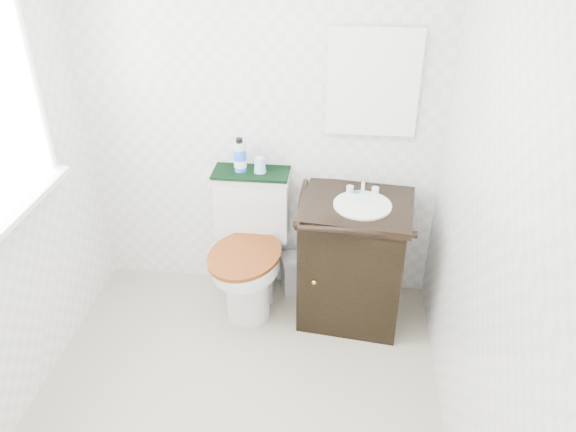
% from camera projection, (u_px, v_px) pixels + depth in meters
% --- Properties ---
extents(floor, '(2.40, 2.40, 0.00)m').
position_uv_depth(floor, '(232.00, 416.00, 2.96)').
color(floor, '#A59D85').
rests_on(floor, ground).
extents(wall_back, '(2.40, 0.00, 2.40)m').
position_uv_depth(wall_back, '(260.00, 119.00, 3.37)').
color(wall_back, white).
rests_on(wall_back, ground).
extents(wall_right, '(0.00, 2.40, 2.40)m').
position_uv_depth(wall_right, '(487.00, 238.00, 2.25)').
color(wall_right, white).
rests_on(wall_right, ground).
extents(mirror, '(0.50, 0.02, 0.60)m').
position_uv_depth(mirror, '(373.00, 83.00, 3.16)').
color(mirror, silver).
rests_on(mirror, wall_back).
extents(toilet, '(0.52, 0.69, 0.88)m').
position_uv_depth(toilet, '(250.00, 252.00, 3.59)').
color(toilet, white).
rests_on(toilet, floor).
extents(vanity, '(0.71, 0.62, 0.92)m').
position_uv_depth(vanity, '(353.00, 258.00, 3.46)').
color(vanity, black).
rests_on(vanity, floor).
extents(trash_bin, '(0.23, 0.21, 0.28)m').
position_uv_depth(trash_bin, '(296.00, 273.00, 3.81)').
color(trash_bin, silver).
rests_on(trash_bin, floor).
extents(towel, '(0.47, 0.22, 0.02)m').
position_uv_depth(towel, '(251.00, 173.00, 3.44)').
color(towel, black).
rests_on(towel, toilet).
extents(mouthwash_bottle, '(0.07, 0.07, 0.22)m').
position_uv_depth(mouthwash_bottle, '(240.00, 156.00, 3.39)').
color(mouthwash_bottle, blue).
rests_on(mouthwash_bottle, towel).
extents(cup, '(0.08, 0.08, 0.09)m').
position_uv_depth(cup, '(260.00, 165.00, 3.41)').
color(cup, '#8EC5E9').
rests_on(cup, towel).
extents(soap_bar, '(0.07, 0.05, 0.02)m').
position_uv_depth(soap_bar, '(356.00, 192.00, 3.35)').
color(soap_bar, teal).
rests_on(soap_bar, vanity).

